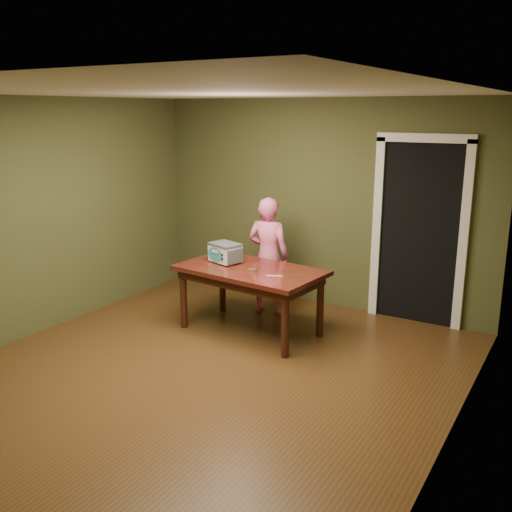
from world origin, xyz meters
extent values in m
plane|color=#4F3216|center=(0.00, 0.00, 0.00)|extent=(5.00, 5.00, 0.00)
cube|color=#454C28|center=(0.00, 2.50, 1.30)|extent=(4.50, 0.02, 2.60)
cube|color=#454C28|center=(-2.25, 0.00, 1.30)|extent=(0.02, 5.00, 2.60)
cube|color=#454C28|center=(2.25, 0.00, 1.30)|extent=(0.02, 5.00, 2.60)
cube|color=white|center=(0.00, 0.00, 2.60)|extent=(4.50, 5.00, 0.02)
cube|color=black|center=(1.30, 2.80, 1.05)|extent=(0.90, 0.60, 2.10)
cube|color=black|center=(1.30, 2.48, 1.05)|extent=(0.90, 0.02, 2.10)
cube|color=white|center=(0.80, 2.47, 1.05)|extent=(0.10, 0.06, 2.20)
cube|color=white|center=(1.80, 2.47, 1.05)|extent=(0.10, 0.06, 2.20)
cube|color=white|center=(1.30, 2.47, 2.15)|extent=(1.10, 0.06, 0.10)
cube|color=#37110C|center=(-0.19, 1.18, 0.72)|extent=(1.68, 1.05, 0.05)
cube|color=#33150C|center=(-0.19, 1.18, 0.65)|extent=(1.55, 0.91, 0.10)
cylinder|color=#33150C|center=(-0.92, 0.89, 0.35)|extent=(0.08, 0.08, 0.70)
cylinder|color=#33150C|center=(-0.85, 1.59, 0.35)|extent=(0.08, 0.08, 0.70)
cylinder|color=#33150C|center=(0.48, 0.76, 0.35)|extent=(0.08, 0.08, 0.70)
cylinder|color=#33150C|center=(0.54, 1.46, 0.35)|extent=(0.08, 0.08, 0.70)
cylinder|color=#4C4F54|center=(-0.72, 1.18, 0.76)|extent=(0.02, 0.02, 0.01)
cylinder|color=#4C4F54|center=(-0.66, 1.36, 0.76)|extent=(0.02, 0.02, 0.01)
cylinder|color=#4C4F54|center=(-0.45, 1.10, 0.76)|extent=(0.02, 0.02, 0.01)
cylinder|color=#4C4F54|center=(-0.40, 1.28, 0.76)|extent=(0.02, 0.02, 0.01)
cube|color=white|center=(-0.56, 1.23, 0.86)|extent=(0.40, 0.33, 0.19)
cube|color=#4C4F54|center=(-0.56, 1.23, 0.96)|extent=(0.40, 0.34, 0.03)
cube|color=#4C4F54|center=(-0.73, 1.28, 0.86)|extent=(0.08, 0.21, 0.15)
cube|color=#4C4F54|center=(-0.39, 1.18, 0.86)|extent=(0.08, 0.21, 0.15)
ellipsoid|color=teal|center=(-0.62, 1.12, 0.86)|extent=(0.25, 0.08, 0.16)
cylinder|color=black|center=(-0.50, 1.08, 0.88)|extent=(0.03, 0.02, 0.02)
cylinder|color=black|center=(-0.50, 1.08, 0.83)|extent=(0.02, 0.02, 0.02)
cylinder|color=silver|center=(-0.11, 1.08, 0.76)|extent=(0.10, 0.10, 0.02)
cylinder|color=#50301A|center=(-0.11, 1.08, 0.77)|extent=(0.09, 0.09, 0.01)
cube|color=#DDDB60|center=(0.20, 1.03, 0.75)|extent=(0.18, 0.09, 0.01)
imported|color=pink|center=(-0.34, 1.84, 0.72)|extent=(0.57, 0.41, 1.45)
camera|label=1|loc=(3.00, -4.01, 2.45)|focal=40.00mm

